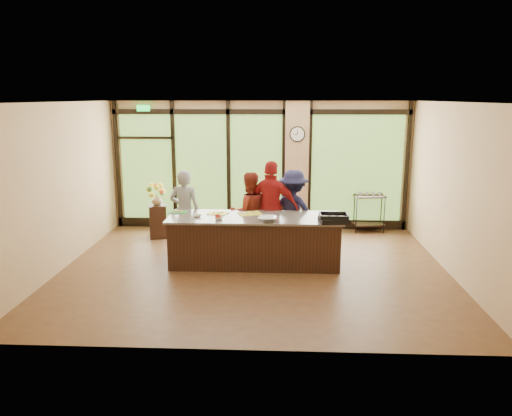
# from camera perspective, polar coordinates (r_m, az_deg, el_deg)

# --- Properties ---
(floor) EXTENTS (7.00, 7.00, 0.00)m
(floor) POSITION_cam_1_polar(r_m,az_deg,el_deg) (9.21, -0.24, -6.98)
(floor) COLOR #4F2F1C
(floor) RESTS_ON ground
(ceiling) EXTENTS (7.00, 7.00, 0.00)m
(ceiling) POSITION_cam_1_polar(r_m,az_deg,el_deg) (8.68, -0.26, 12.02)
(ceiling) COLOR silver
(ceiling) RESTS_ON back_wall
(back_wall) EXTENTS (7.00, 0.00, 7.00)m
(back_wall) POSITION_cam_1_polar(r_m,az_deg,el_deg) (11.78, 0.51, 4.86)
(back_wall) COLOR tan
(back_wall) RESTS_ON floor
(left_wall) EXTENTS (0.00, 6.00, 6.00)m
(left_wall) POSITION_cam_1_polar(r_m,az_deg,el_deg) (9.66, -21.48, 2.26)
(left_wall) COLOR tan
(left_wall) RESTS_ON floor
(right_wall) EXTENTS (0.00, 6.00, 6.00)m
(right_wall) POSITION_cam_1_polar(r_m,az_deg,el_deg) (9.32, 21.78, 1.89)
(right_wall) COLOR tan
(right_wall) RESTS_ON floor
(window_wall) EXTENTS (6.90, 0.12, 3.00)m
(window_wall) POSITION_cam_1_polar(r_m,az_deg,el_deg) (11.75, 1.30, 4.32)
(window_wall) COLOR tan
(window_wall) RESTS_ON floor
(island_base) EXTENTS (3.10, 1.00, 0.88)m
(island_base) POSITION_cam_1_polar(r_m,az_deg,el_deg) (9.36, -0.14, -3.83)
(island_base) COLOR black
(island_base) RESTS_ON floor
(countertop) EXTENTS (3.20, 1.10, 0.04)m
(countertop) POSITION_cam_1_polar(r_m,az_deg,el_deg) (9.24, -0.15, -1.09)
(countertop) COLOR #6E645B
(countertop) RESTS_ON island_base
(wall_clock) EXTENTS (0.36, 0.04, 0.36)m
(wall_clock) POSITION_cam_1_polar(r_m,az_deg,el_deg) (11.57, 4.75, 8.41)
(wall_clock) COLOR black
(wall_clock) RESTS_ON window_wall
(cook_left) EXTENTS (0.64, 0.44, 1.67)m
(cook_left) POSITION_cam_1_polar(r_m,az_deg,el_deg) (10.15, -8.14, -0.34)
(cook_left) COLOR gray
(cook_left) RESTS_ON floor
(cook_midleft) EXTENTS (0.95, 0.83, 1.64)m
(cook_midleft) POSITION_cam_1_polar(r_m,az_deg,el_deg) (9.97, -0.80, -0.55)
(cook_midleft) COLOR maroon
(cook_midleft) RESTS_ON floor
(cook_midright) EXTENTS (1.17, 0.71, 1.87)m
(cook_midright) POSITION_cam_1_polar(r_m,az_deg,el_deg) (9.88, 1.80, 0.02)
(cook_midright) COLOR maroon
(cook_midright) RESTS_ON floor
(cook_right) EXTENTS (1.24, 1.01, 1.68)m
(cook_right) POSITION_cam_1_polar(r_m,az_deg,el_deg) (10.03, 4.28, -0.39)
(cook_right) COLOR #1A1A39
(cook_right) RESTS_ON floor
(roasting_pan) EXTENTS (0.54, 0.44, 0.09)m
(roasting_pan) POSITION_cam_1_polar(r_m,az_deg,el_deg) (8.89, 8.86, -1.37)
(roasting_pan) COLOR black
(roasting_pan) RESTS_ON countertop
(mixing_bowl) EXTENTS (0.41, 0.41, 0.09)m
(mixing_bowl) POSITION_cam_1_polar(r_m,az_deg,el_deg) (8.86, 1.38, -1.27)
(mixing_bowl) COLOR silver
(mixing_bowl) RESTS_ON countertop
(cutting_board_left) EXTENTS (0.36, 0.28, 0.01)m
(cutting_board_left) POSITION_cam_1_polar(r_m,az_deg,el_deg) (9.68, -8.97, -0.46)
(cutting_board_left) COLOR #2F8231
(cutting_board_left) RESTS_ON countertop
(cutting_board_center) EXTENTS (0.43, 0.36, 0.01)m
(cutting_board_center) POSITION_cam_1_polar(r_m,az_deg,el_deg) (9.48, -4.38, -0.61)
(cutting_board_center) COLOR yellow
(cutting_board_center) RESTS_ON countertop
(cutting_board_right) EXTENTS (0.50, 0.43, 0.01)m
(cutting_board_right) POSITION_cam_1_polar(r_m,az_deg,el_deg) (9.44, -0.69, -0.64)
(cutting_board_right) COLOR yellow
(cutting_board_right) RESTS_ON countertop
(prep_bowl_near) EXTENTS (0.16, 0.16, 0.04)m
(prep_bowl_near) POSITION_cam_1_polar(r_m,az_deg,el_deg) (9.27, -6.69, -0.87)
(prep_bowl_near) COLOR white
(prep_bowl_near) RESTS_ON countertop
(prep_bowl_mid) EXTENTS (0.15, 0.15, 0.05)m
(prep_bowl_mid) POSITION_cam_1_polar(r_m,az_deg,el_deg) (9.03, -4.26, -1.17)
(prep_bowl_mid) COLOR white
(prep_bowl_mid) RESTS_ON countertop
(prep_bowl_far) EXTENTS (0.15, 0.15, 0.03)m
(prep_bowl_far) POSITION_cam_1_polar(r_m,az_deg,el_deg) (9.42, -1.60, -0.61)
(prep_bowl_far) COLOR white
(prep_bowl_far) RESTS_ON countertop
(red_ramekin) EXTENTS (0.13, 0.13, 0.08)m
(red_ramekin) POSITION_cam_1_polar(r_m,az_deg,el_deg) (9.07, -4.40, -1.01)
(red_ramekin) COLOR #A32110
(red_ramekin) RESTS_ON countertop
(flower_stand) EXTENTS (0.46, 0.46, 0.74)m
(flower_stand) POSITION_cam_1_polar(r_m,az_deg,el_deg) (11.35, -11.16, -1.50)
(flower_stand) COLOR black
(flower_stand) RESTS_ON floor
(flower_vase) EXTENTS (0.25, 0.25, 0.24)m
(flower_vase) POSITION_cam_1_polar(r_m,az_deg,el_deg) (11.24, -11.26, 0.92)
(flower_vase) COLOR olive
(flower_vase) RESTS_ON flower_stand
(bar_cart) EXTENTS (0.74, 0.50, 0.95)m
(bar_cart) POSITION_cam_1_polar(r_m,az_deg,el_deg) (11.88, 12.81, 0.03)
(bar_cart) COLOR black
(bar_cart) RESTS_ON floor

